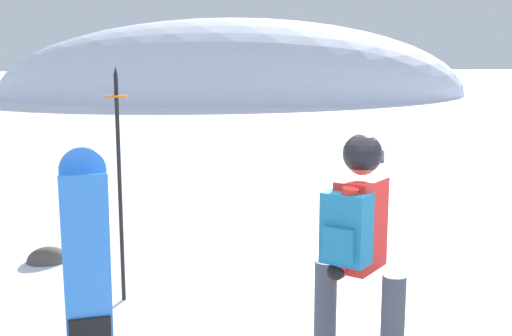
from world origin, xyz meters
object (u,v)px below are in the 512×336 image
Objects in this scene: snowboarder_main at (357,258)px; spare_snowboard at (88,280)px; piste_marker_near at (119,171)px; rock_small at (48,261)px.

snowboarder_main is 1.69m from spare_snowboard.
piste_marker_near reaches higher than rock_small.
spare_snowboard is 3.30m from rock_small.
rock_small is at bearing 97.55° from spare_snowboard.
snowboarder_main is at bearing -58.72° from rock_small.
snowboarder_main reaches higher than rock_small.
spare_snowboard is at bearing -99.68° from piste_marker_near.
piste_marker_near is (-1.36, 2.06, 0.28)m from snowboarder_main.
rock_small is at bearing 117.99° from piste_marker_near.
spare_snowboard reaches higher than rock_small.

